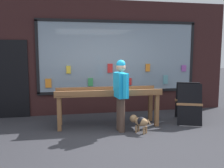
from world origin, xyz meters
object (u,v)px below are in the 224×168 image
object	(u,v)px
small_dog	(140,121)
person_browsing	(121,90)
sandwich_board_sign	(188,102)
display_table_main	(108,96)

from	to	relation	value
small_dog	person_browsing	bearing A→B (deg)	23.80
person_browsing	sandwich_board_sign	size ratio (longest dim) A/B	1.62
sandwich_board_sign	display_table_main	bearing A→B (deg)	-161.84
person_browsing	small_dog	distance (m)	0.81
display_table_main	person_browsing	distance (m)	0.56
small_dog	sandwich_board_sign	world-z (taller)	sandwich_board_sign
display_table_main	person_browsing	bearing A→B (deg)	-66.97
person_browsing	display_table_main	bearing A→B (deg)	17.45
display_table_main	person_browsing	xyz separation A→B (m)	(0.21, -0.48, 0.20)
display_table_main	sandwich_board_sign	xyz separation A→B (m)	(2.05, -0.11, -0.22)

